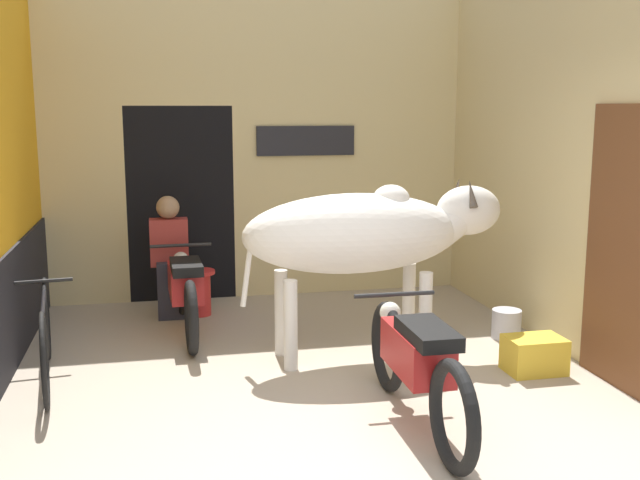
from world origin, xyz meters
The scene contains 11 objects.
ground_plane centered at (0.00, 0.00, 0.00)m, with size 30.00×30.00×0.00m, color tan.
wall_back_with_doorway centered at (-0.32, 4.29, 1.42)m, with size 4.45×0.94×3.33m.
wall_right_with_door centered at (2.31, 1.96, 1.64)m, with size 0.22×4.03×3.33m.
cow centered at (0.58, 1.84, 1.03)m, with size 2.22×0.75×1.46m.
motorcycle_near centered at (0.52, 0.42, 0.44)m, with size 0.58×1.93×0.77m.
motorcycle_far centered at (-0.85, 2.78, 0.42)m, with size 0.58×1.86×0.75m.
bicycle centered at (-1.93, 1.78, 0.35)m, with size 0.44×1.76×0.69m.
shopkeeper_seated centered at (-0.98, 3.41, 0.64)m, with size 0.37×0.34×1.19m.
plastic_stool centered at (-0.70, 3.37, 0.24)m, with size 0.31×0.31×0.45m.
crate centered at (1.75, 1.16, 0.14)m, with size 0.44×0.32×0.28m.
bucket centered at (1.94, 2.02, 0.13)m, with size 0.26×0.26×0.26m.
Camera 1 is at (-1.06, -3.93, 2.03)m, focal length 42.00 mm.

